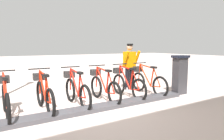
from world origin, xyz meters
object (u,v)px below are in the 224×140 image
payment_kiosk (180,74)px  bike_docked_3 (76,90)px  bike_docked_0 (147,81)px  bike_docked_1 (127,83)px  bike_docked_2 (103,86)px  worker_near_rack (130,65)px  bike_docked_5 (5,98)px  bike_docked_4 (44,94)px

payment_kiosk → bike_docked_3: payment_kiosk is taller
bike_docked_0 → bike_docked_1: same height
bike_docked_2 → worker_near_rack: size_ratio=1.04×
bike_docked_0 → bike_docked_2: (0.00, 1.67, 0.00)m
bike_docked_3 → worker_near_rack: bearing=-71.0°
bike_docked_2 → worker_near_rack: worker_near_rack is taller
bike_docked_5 → worker_near_rack: worker_near_rack is taller
payment_kiosk → bike_docked_4: payment_kiosk is taller
payment_kiosk → bike_docked_2: 2.64m
bike_docked_5 → payment_kiosk: bearing=-96.4°
payment_kiosk → bike_docked_4: size_ratio=0.74×
payment_kiosk → bike_docked_1: payment_kiosk is taller
bike_docked_1 → bike_docked_4: (0.00, 2.50, 0.00)m
bike_docked_5 → worker_near_rack: bearing=-78.5°
bike_docked_3 → worker_near_rack: worker_near_rack is taller
bike_docked_0 → bike_docked_3: 2.50m
payment_kiosk → bike_docked_5: size_ratio=0.74×
bike_docked_1 → bike_docked_2: bearing=90.0°
bike_docked_1 → bike_docked_3: same height
bike_docked_3 → worker_near_rack: (0.82, -2.39, 0.48)m
bike_docked_2 → bike_docked_0: bearing=-90.0°
bike_docked_0 → bike_docked_5: (0.00, 4.16, 0.00)m
bike_docked_1 → bike_docked_2: same height
bike_docked_1 → payment_kiosk: bearing=-108.2°
bike_docked_4 → bike_docked_3: bearing=-90.0°
bike_docked_2 → bike_docked_5: same height
bike_docked_1 → bike_docked_0: bearing=-90.0°
bike_docked_4 → bike_docked_5: (0.00, 0.83, 0.00)m
payment_kiosk → bike_docked_5: (0.57, 5.07, -0.24)m
bike_docked_3 → bike_docked_4: same height
bike_docked_2 → bike_docked_4: same height
bike_docked_2 → bike_docked_3: (0.00, 0.83, 0.00)m
bike_docked_3 → bike_docked_5: same height
payment_kiosk → worker_near_rack: worker_near_rack is taller
bike_docked_5 → worker_near_rack: (0.82, -4.05, 0.48)m
bike_docked_2 → payment_kiosk: bearing=-102.5°
payment_kiosk → bike_docked_0: bearing=57.7°
payment_kiosk → bike_docked_5: 5.11m
bike_docked_2 → bike_docked_3: bearing=90.0°
worker_near_rack → bike_docked_0: bearing=-172.2°
bike_docked_5 → bike_docked_2: bearing=-90.0°
bike_docked_1 → bike_docked_5: 3.33m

